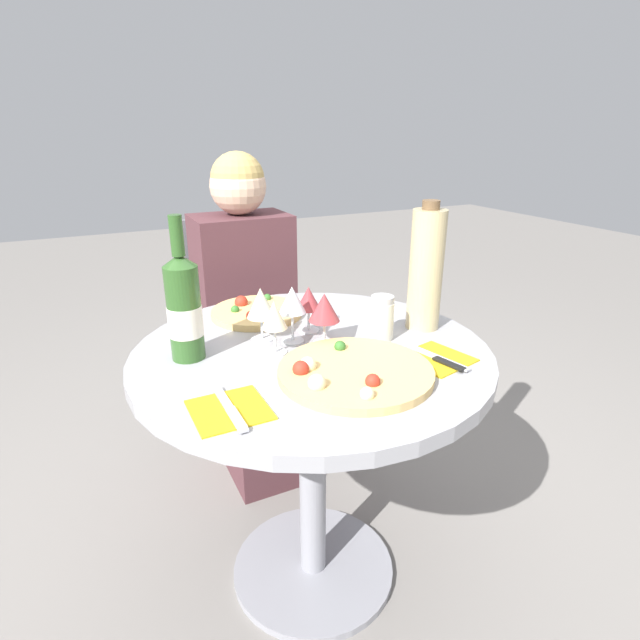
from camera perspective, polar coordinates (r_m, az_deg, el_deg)
name	(u,v)px	position (r m, az deg, el deg)	size (l,w,h in m)	color
ground_plane	(313,570)	(1.76, -0.77, -26.63)	(12.00, 12.00, 0.00)	gray
dining_table	(312,402)	(1.37, -0.90, -9.39)	(0.92, 0.92, 0.77)	gray
chair_behind_diner	(242,339)	(2.11, -8.89, -2.16)	(0.38, 0.38, 0.97)	slate
seated_diner	(253,332)	(1.95, -7.69, -1.38)	(0.36, 0.48, 1.22)	#512D33
pizza_large	(353,372)	(1.15, 3.76, -5.95)	(0.36, 0.36, 0.05)	#DBB26B
pizza_small_far	(256,311)	(1.52, -7.30, 0.98)	(0.27, 0.27, 0.05)	#DBB26B
wine_bottle	(184,308)	(1.24, -15.26, 1.34)	(0.08, 0.08, 0.35)	#2D5623
tall_carafe	(426,270)	(1.41, 12.02, 5.67)	(0.09, 0.09, 0.36)	tan
sugar_shaker	(382,318)	(1.34, 7.06, 0.23)	(0.06, 0.06, 0.12)	silver
wine_glass_back_left	(261,304)	(1.32, -6.78, 1.87)	(0.08, 0.08, 0.14)	silver
wine_glass_front_left	(274,316)	(1.23, -5.26, 0.43)	(0.06, 0.06, 0.14)	silver
wine_glass_front_right	(324,308)	(1.28, 0.49, 1.38)	(0.08, 0.08, 0.14)	silver
wine_glass_center	(292,301)	(1.29, -3.20, 2.18)	(0.07, 0.07, 0.15)	silver
wine_glass_back_right	(309,299)	(1.37, -1.32, 2.36)	(0.07, 0.07, 0.13)	silver
place_setting_left	(230,410)	(1.03, -10.26, -10.09)	(0.15, 0.19, 0.01)	gold
place_setting_right	(437,359)	(1.26, 13.21, -4.31)	(0.18, 0.19, 0.01)	gold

